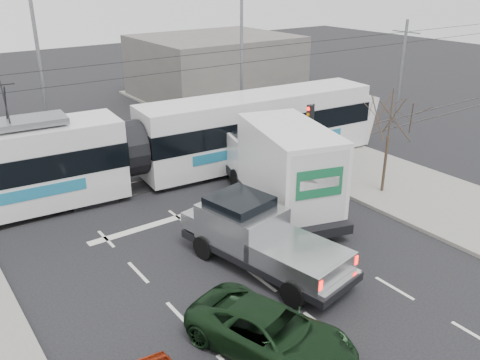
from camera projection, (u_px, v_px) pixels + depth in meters
ground at (298, 265)px, 18.66m from camera, size 120.00×120.00×0.00m
sidewalk_right at (444, 203)px, 23.47m from camera, size 6.00×60.00×0.15m
rails at (169, 180)px, 26.16m from camera, size 60.00×1.60×0.03m
building_right at (215, 67)px, 42.13m from camera, size 12.00×10.00×5.00m
bare_tree at (390, 118)px, 23.15m from camera, size 2.40×2.40×5.00m
traffic_signal at (311, 124)px, 25.95m from camera, size 0.44×0.44×3.60m
street_lamp_near at (239, 56)px, 31.11m from camera, size 2.38×0.25×9.00m
street_lamp_far at (37, 71)px, 26.43m from camera, size 2.38×0.25×9.00m
catenary at (164, 106)px, 24.66m from camera, size 60.00×0.20×7.00m
tram at (130, 150)px, 24.36m from camera, size 28.20×5.29×5.73m
silver_pickup at (257, 235)px, 18.30m from camera, size 3.47×7.00×2.43m
box_truck at (282, 167)px, 22.37m from camera, size 4.92×8.50×4.02m
navy_pickup at (286, 152)px, 26.72m from camera, size 3.28×5.92×2.36m
green_car at (271, 332)px, 14.19m from camera, size 3.71×5.42×1.38m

